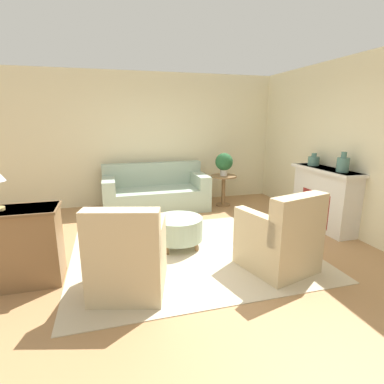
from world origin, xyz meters
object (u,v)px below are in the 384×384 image
Objects in this scene: armchair_right at (280,240)px; dresser at (3,247)px; couch at (156,193)px; armchair_left at (128,259)px; vase_mantel_near at (314,161)px; potted_plant_on_side_table at (224,162)px; ottoman_table at (178,229)px; side_table at (223,185)px; vase_mantel_far at (343,164)px.

armchair_right is 3.21m from dresser.
armchair_right reaches higher than couch.
vase_mantel_near reaches higher than armchair_left.
couch is 1.58m from potted_plant_on_side_table.
potted_plant_on_side_table is (1.45, -0.15, 0.61)m from couch.
armchair_right is 4.60× the size of vase_mantel_near.
couch is 3.11m from armchair_left.
armchair_left is at bearing -128.25° from ottoman_table.
ottoman_table is 1.07× the size of side_table.
armchair_left is 2.08× the size of potted_plant_on_side_table.
vase_mantel_near reaches higher than couch.
couch is 3.20m from armchair_right.
couch is 2.09× the size of armchair_left.
vase_mantel_near is at bearing 11.66° from dresser.
dresser is at bearing 170.74° from armchair_right.
couch is at bearing 174.04° from potted_plant_on_side_table.
vase_mantel_far is at bearing -60.98° from side_table.
ottoman_table is 0.58× the size of dresser.
couch reaches higher than dresser.
armchair_left is 1.42× the size of ottoman_table.
ottoman_table is 2.16m from dresser.
armchair_left reaches higher than couch.
couch is at bearing 50.07° from dresser.
side_table is 3.04× the size of vase_mantel_near.
armchair_left is 4.60× the size of vase_mantel_near.
potted_plant_on_side_table is (-1.15, 2.07, -0.21)m from vase_mantel_far.
vase_mantel_far is at bearing -60.98° from potted_plant_on_side_table.
couch is at bearing 75.71° from armchair_left.
vase_mantel_near is at bearing 44.22° from armchair_right.
dresser reaches higher than ottoman_table.
armchair_left is 3.66m from potted_plant_on_side_table.
armchair_right is 2.88m from side_table.
ottoman_table is at bearing 136.87° from armchair_right.
dresser is at bearing -176.64° from vase_mantel_far.
potted_plant_on_side_table reaches higher than couch.
armchair_left is 1.27m from ottoman_table.
side_table is (0.38, 2.86, 0.06)m from armchair_right.
side_table is 0.54× the size of dresser.
armchair_right is at bearing -135.78° from vase_mantel_near.
armchair_right is at bearing 0.00° from armchair_left.
dresser is (-3.16, 0.52, 0.07)m from armchair_right.
ottoman_table is 2.76m from vase_mantel_near.
vase_mantel_far is (4.69, 0.27, 0.70)m from dresser.
armchair_left is 0.82× the size of dresser.
armchair_right is at bearing -97.51° from potted_plant_on_side_table.
ottoman_table is at bearing 12.77° from dresser.
ottoman_table is 2.44m from potted_plant_on_side_table.
armchair_left and armchair_right have the same top height.
potted_plant_on_side_table reaches higher than armchair_left.
armchair_right reaches higher than ottoman_table.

